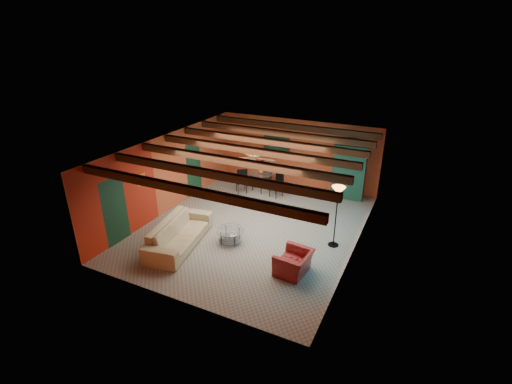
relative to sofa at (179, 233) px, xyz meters
The scene contains 11 objects.
room 3.21m from the sofa, 54.37° to the left, with size 6.52×8.01×2.71m.
sofa is the anchor object (origin of this frame).
armchair 3.54m from the sofa, ahead, with size 0.95×0.83×0.62m, color maroon.
coffee_table 1.51m from the sofa, 30.93° to the left, with size 0.85×0.85×0.43m, color silver, non-canonical shape.
dining_table 4.74m from the sofa, 84.42° to the left, with size 2.01×2.01×1.05m, color silver, non-canonical shape.
armoire 6.77m from the sofa, 56.95° to the left, with size 1.14×0.56×2.01m, color maroon.
floor_lamp 4.61m from the sofa, 25.49° to the left, with size 0.38×0.38×1.90m, color black, non-canonical shape.
ceiling_fan 3.14m from the sofa, 52.86° to the left, with size 1.50×1.50×0.44m, color #472614, non-canonical shape.
painting 6.07m from the sofa, 84.44° to the left, with size 1.05×0.03×0.65m, color black.
potted_plant 6.98m from the sofa, 56.95° to the left, with size 0.39×0.34×0.43m, color #26661E.
vase 4.80m from the sofa, 84.42° to the left, with size 0.18×0.18×0.19m, color orange.
Camera 1 is at (4.72, -9.51, 5.90)m, focal length 26.01 mm.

